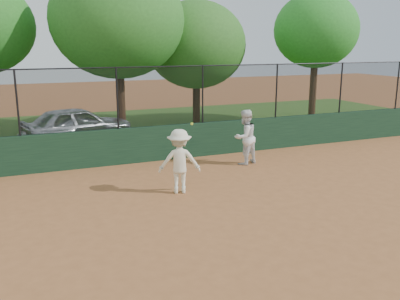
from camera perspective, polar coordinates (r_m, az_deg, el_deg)
name	(u,v)px	position (r m, az deg, el deg)	size (l,w,h in m)	color
ground	(205,229)	(9.82, 0.69, -10.03)	(80.00, 80.00, 0.00)	#9F5E33
back_wall	(134,145)	(15.07, -8.44, 0.60)	(26.00, 0.20, 1.20)	#1A3922
grass_strip	(101,131)	(20.94, -12.53, 2.36)	(36.00, 12.00, 0.01)	#2A4E18
parked_car	(78,125)	(18.52, -15.38, 3.12)	(1.76, 4.39, 1.49)	#A1A5AA
player_second	(245,137)	(14.76, 5.76, 1.65)	(0.89, 0.69, 1.82)	white
player_main	(179,161)	(11.85, -2.65, -1.45)	(1.26, 0.93, 1.92)	#EFEBCB
fence_assembly	(131,97)	(14.79, -8.76, 6.78)	(26.00, 0.06, 2.00)	black
tree_2	(118,20)	(19.82, -10.48, 16.03)	(5.70, 5.18, 7.35)	#422817
tree_3	(196,45)	(21.90, -0.48, 13.30)	(4.84, 4.40, 5.96)	#372412
tree_4	(316,30)	(23.21, 14.68, 14.58)	(4.24, 3.86, 6.40)	#462C19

